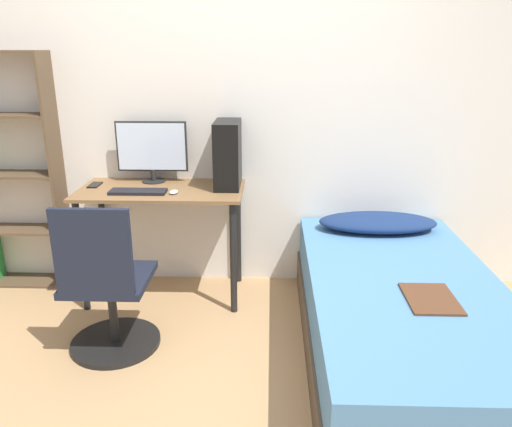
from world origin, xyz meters
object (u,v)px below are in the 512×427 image
at_px(keyboard, 138,192).
at_px(pc_tower, 228,154).
at_px(office_chair, 108,296).
at_px(bed, 401,321).
at_px(monitor, 152,149).

relative_size(keyboard, pc_tower, 0.83).
distance_m(keyboard, pc_tower, 0.63).
distance_m(office_chair, keyboard, 0.74).
distance_m(office_chair, pc_tower, 1.19).
relative_size(bed, keyboard, 5.64).
distance_m(monitor, pc_tower, 0.54).
bearing_deg(monitor, bed, -30.85).
distance_m(office_chair, bed, 1.63).
bearing_deg(bed, monitor, 149.15).
relative_size(monitor, pc_tower, 1.11).
height_order(monitor, keyboard, monitor).
bearing_deg(office_chair, keyboard, 84.97).
relative_size(monitor, keyboard, 1.35).
height_order(bed, monitor, monitor).
height_order(keyboard, pc_tower, pc_tower).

